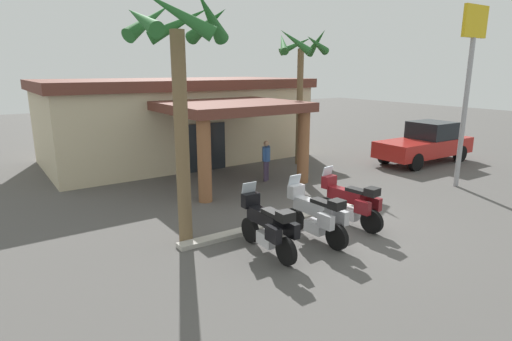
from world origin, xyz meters
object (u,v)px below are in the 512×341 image
Objects in this scene: palm_tree_roadside at (179,62)px; motorcycle_black at (268,226)px; pickup_truck_red at (426,143)px; motel_building at (178,119)px; motorcycle_maroon at (350,202)px; pedestrian at (266,158)px; motorcycle_silver at (316,215)px; palm_tree_near_portico at (301,63)px; roadside_sign at (470,68)px.

motorcycle_black is at bearing -51.86° from palm_tree_roadside.
palm_tree_roadside reaches higher than pickup_truck_red.
motorcycle_maroon is at bearing -89.01° from motel_building.
palm_tree_roadside is (-4.38, 1.53, 3.85)m from motorcycle_maroon.
pedestrian is at bearing -79.32° from motel_building.
motorcycle_silver is (1.51, -0.04, 0.00)m from motorcycle_black.
pedestrian is 8.44m from pickup_truck_red.
palm_tree_roadside reaches higher than motel_building.
motorcycle_maroon is at bearing -118.79° from palm_tree_near_portico.
motorcycle_maroon is 7.51m from roadside_sign.
roadside_sign is (2.61, -6.38, -0.27)m from palm_tree_near_portico.
motorcycle_silver is 0.36× the size of palm_tree_roadside.
motorcycle_black is 1.51m from motorcycle_silver.
motorcycle_black is at bearing -174.76° from roadside_sign.
roadside_sign is at bearing -128.72° from pickup_truck_red.
pedestrian is (3.84, 5.58, 0.25)m from motorcycle_black.
palm_tree_roadside is 0.98× the size of palm_tree_near_portico.
pickup_truck_red is at bearing 9.97° from palm_tree_roadside.
palm_tree_near_portico is (3.05, 1.67, 3.74)m from pedestrian.
motel_building reaches higher than motorcycle_black.
roadside_sign is (5.66, -4.71, 3.47)m from pedestrian.
motorcycle_black is 3.02m from motorcycle_maroon.
motorcycle_black is at bearing -103.86° from motel_building.
motorcycle_maroon is 8.97m from palm_tree_near_portico.
motorcycle_silver is at bearing 91.62° from motorcycle_maroon.
palm_tree_roadside is at bearing 38.69° from motorcycle_black.
motorcycle_black is at bearing -133.52° from palm_tree_near_portico.
pickup_truck_red is at bearing -38.72° from motel_building.
roadside_sign is at bearing -58.04° from motel_building.
motorcycle_black is 0.42× the size of pickup_truck_red.
palm_tree_roadside reaches higher than motorcycle_black.
palm_tree_roadside is at bearing -83.97° from pedestrian.
motel_building reaches higher than motorcycle_silver.
palm_tree_near_portico reaches higher than pickup_truck_red.
roadside_sign is (9.50, 0.87, 3.72)m from motorcycle_black.
palm_tree_roadside reaches higher than motorcycle_maroon.
motorcycle_maroon is at bearing -84.15° from motorcycle_silver.
motorcycle_maroon is 5.44m from pedestrian.
roadside_sign is at bearing -91.78° from motorcycle_maroon.
pedestrian is 5.11m from palm_tree_near_portico.
motorcycle_black is 0.34× the size of roadside_sign.
motel_building is 11.35m from motorcycle_maroon.
motel_building is 12.87m from roadside_sign.
motorcycle_maroon is (0.40, -11.27, -1.31)m from motel_building.
palm_tree_roadside is 10.90m from roadside_sign.
motorcycle_black is (-2.62, -11.48, -1.31)m from motel_building.
palm_tree_near_portico is (6.88, 7.25, 3.99)m from motorcycle_black.
motorcycle_black and motorcycle_maroon have the same top height.
roadside_sign is (10.86, -0.87, -0.13)m from palm_tree_roadside.
roadside_sign is at bearing -86.91° from motorcycle_silver.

